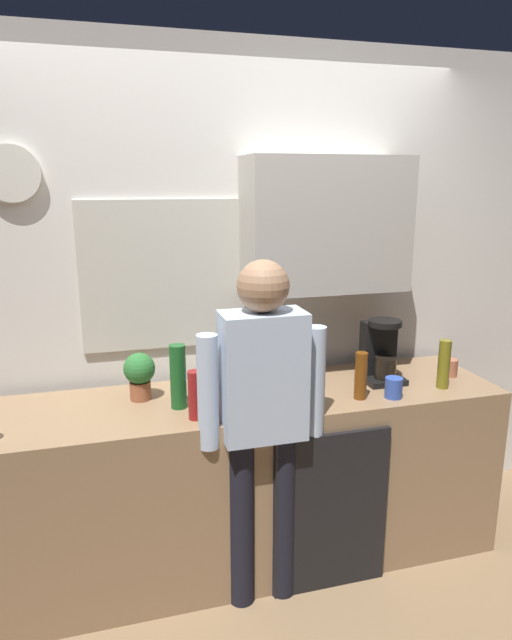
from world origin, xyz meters
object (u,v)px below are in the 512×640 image
(coffee_maker, at_px, (381,353))
(bottle_olive_oil, at_px, (444,364))
(mixing_bowl, at_px, (214,386))
(cup_blue_mug, at_px, (394,388))
(bottle_green_wine, at_px, (178,377))
(storage_canister, at_px, (286,362))
(cup_terracotta_mug, at_px, (450,368))
(person_at_sink, at_px, (263,409))
(bottle_amber_beer, at_px, (361,376))
(bottle_red_vinegar, at_px, (195,395))
(potted_plant, at_px, (140,373))

(coffee_maker, relative_size, bottle_olive_oil, 1.32)
(bottle_olive_oil, height_order, mixing_bowl, bottle_olive_oil)
(cup_blue_mug, bearing_deg, bottle_olive_oil, 9.56)
(bottle_olive_oil, bearing_deg, coffee_maker, 142.41)
(bottle_green_wine, xyz_separation_m, storage_canister, (0.61, 0.26, -0.06))
(coffee_maker, xyz_separation_m, cup_blue_mug, (-0.05, -0.24, -0.10))
(mixing_bowl, bearing_deg, bottle_green_wine, -146.85)
(bottle_green_wine, bearing_deg, cup_terracotta_mug, 1.40)
(person_at_sink, bearing_deg, mixing_bowl, 118.95)
(bottle_amber_beer, height_order, person_at_sink, person_at_sink)
(bottle_red_vinegar, distance_m, cup_blue_mug, 0.96)
(coffee_maker, distance_m, cup_blue_mug, 0.27)
(bottle_amber_beer, height_order, cup_terracotta_mug, bottle_amber_beer)
(cup_blue_mug, relative_size, person_at_sink, 0.06)
(bottle_red_vinegar, relative_size, potted_plant, 0.96)
(coffee_maker, bearing_deg, potted_plant, 176.85)
(person_at_sink, bearing_deg, cup_blue_mug, 15.72)
(potted_plant, distance_m, storage_canister, 0.78)
(bottle_amber_beer, relative_size, bottle_green_wine, 0.77)
(coffee_maker, relative_size, mixing_bowl, 1.50)
(bottle_red_vinegar, distance_m, cup_terracotta_mug, 1.42)
(bottle_red_vinegar, bearing_deg, mixing_bowl, 63.25)
(bottle_amber_beer, distance_m, mixing_bowl, 0.71)
(bottle_olive_oil, xyz_separation_m, storage_canister, (-0.71, 0.37, -0.04))
(bottle_red_vinegar, relative_size, person_at_sink, 0.14)
(bottle_green_wine, height_order, cup_terracotta_mug, bottle_green_wine)
(bottle_green_wine, relative_size, cup_terracotta_mug, 3.26)
(coffee_maker, xyz_separation_m, bottle_olive_oil, (0.25, -0.19, -0.02))
(cup_terracotta_mug, height_order, storage_canister, storage_canister)
(cup_terracotta_mug, bearing_deg, bottle_olive_oil, -134.13)
(cup_terracotta_mug, bearing_deg, bottle_red_vinegar, -172.63)
(mixing_bowl, height_order, person_at_sink, person_at_sink)
(potted_plant, bearing_deg, cup_blue_mug, -14.85)
(bottle_green_wine, xyz_separation_m, person_at_sink, (0.33, -0.25, -0.09))
(bottle_green_wine, distance_m, mixing_bowl, 0.25)
(storage_canister, height_order, person_at_sink, person_at_sink)
(cup_terracotta_mug, bearing_deg, bottle_amber_beer, -164.92)
(person_at_sink, bearing_deg, bottle_olive_oil, 16.38)
(cup_blue_mug, height_order, person_at_sink, person_at_sink)
(cup_terracotta_mug, bearing_deg, mixing_bowl, 176.07)
(bottle_red_vinegar, height_order, storage_canister, bottle_red_vinegar)
(bottle_amber_beer, xyz_separation_m, cup_terracotta_mug, (0.61, 0.16, -0.07))
(cup_blue_mug, height_order, mixing_bowl, cup_blue_mug)
(mixing_bowl, bearing_deg, coffee_maker, -2.65)
(bottle_amber_beer, xyz_separation_m, storage_canister, (-0.24, 0.39, -0.03))
(coffee_maker, bearing_deg, cup_terracotta_mug, -6.79)
(bottle_olive_oil, bearing_deg, bottle_amber_beer, -177.85)
(bottle_olive_oil, height_order, bottle_amber_beer, bottle_olive_oil)
(cup_blue_mug, distance_m, cup_terracotta_mug, 0.49)
(bottle_amber_beer, bearing_deg, cup_blue_mug, -11.97)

